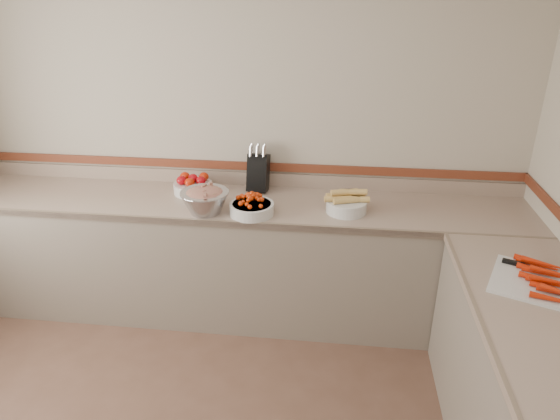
# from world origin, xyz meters

# --- Properties ---
(back_wall) EXTENTS (4.00, 0.00, 4.00)m
(back_wall) POSITION_xyz_m (0.00, 2.00, 1.30)
(back_wall) COLOR #B4A894
(back_wall) RESTS_ON ground_plane
(counter_back) EXTENTS (4.00, 0.65, 1.08)m
(counter_back) POSITION_xyz_m (0.00, 1.68, 0.45)
(counter_back) COLOR gray
(counter_back) RESTS_ON ground_plane
(knife_block) EXTENTS (0.16, 0.19, 0.35)m
(knife_block) POSITION_xyz_m (0.13, 1.90, 1.04)
(knife_block) COLOR black
(knife_block) RESTS_ON counter_back
(tomato_bowl) EXTENTS (0.28, 0.28, 0.14)m
(tomato_bowl) POSITION_xyz_m (-0.33, 1.79, 0.96)
(tomato_bowl) COLOR silver
(tomato_bowl) RESTS_ON counter_back
(cherry_tomato_bowl) EXTENTS (0.29, 0.29, 0.15)m
(cherry_tomato_bowl) POSITION_xyz_m (0.15, 1.48, 0.95)
(cherry_tomato_bowl) COLOR silver
(cherry_tomato_bowl) RESTS_ON counter_back
(corn_bowl) EXTENTS (0.30, 0.27, 0.16)m
(corn_bowl) POSITION_xyz_m (0.76, 1.59, 0.96)
(corn_bowl) COLOR silver
(corn_bowl) RESTS_ON counter_back
(rhubarb_bowl) EXTENTS (0.32, 0.32, 0.18)m
(rhubarb_bowl) POSITION_xyz_m (-0.16, 1.47, 0.99)
(rhubarb_bowl) COLOR #B2B2BA
(rhubarb_bowl) RESTS_ON counter_back
(cutting_board) EXTENTS (0.62, 0.56, 0.07)m
(cutting_board) POSITION_xyz_m (1.75, 0.82, 0.92)
(cutting_board) COLOR silver
(cutting_board) RESTS_ON counter_right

